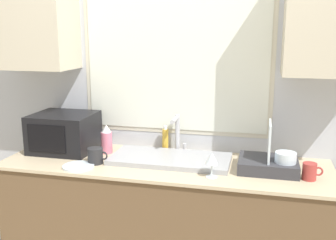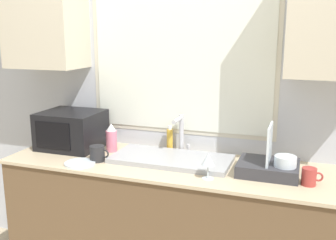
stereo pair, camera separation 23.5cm
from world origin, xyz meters
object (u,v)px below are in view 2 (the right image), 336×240
(dish_rack, at_px, (270,166))
(soap_bottle, at_px, (170,139))
(spray_bottle, at_px, (111,138))
(faucet, at_px, (181,131))
(microwave, at_px, (72,130))
(wine_glass, at_px, (208,160))
(mug_near_sink, at_px, (98,154))

(dish_rack, xyz_separation_m, soap_bottle, (-0.69, 0.26, 0.03))
(dish_rack, bearing_deg, spray_bottle, 174.40)
(faucet, height_order, dish_rack, dish_rack)
(microwave, relative_size, wine_glass, 2.77)
(spray_bottle, xyz_separation_m, soap_bottle, (0.37, 0.15, -0.02))
(mug_near_sink, bearing_deg, wine_glass, -5.35)
(faucet, relative_size, wine_glass, 1.76)
(microwave, distance_m, wine_glass, 1.08)
(faucet, distance_m, dish_rack, 0.65)
(mug_near_sink, relative_size, wine_glass, 0.88)
(spray_bottle, height_order, soap_bottle, spray_bottle)
(microwave, relative_size, mug_near_sink, 3.14)
(faucet, height_order, soap_bottle, faucet)
(microwave, xyz_separation_m, dish_rack, (1.36, -0.09, -0.08))
(spray_bottle, bearing_deg, wine_glass, -21.15)
(soap_bottle, bearing_deg, spray_bottle, -157.48)
(spray_bottle, xyz_separation_m, wine_glass, (0.74, -0.29, 0.01))
(mug_near_sink, bearing_deg, soap_bottle, 46.47)
(faucet, relative_size, dish_rack, 0.76)
(faucet, height_order, microwave, same)
(spray_bottle, height_order, mug_near_sink, spray_bottle)
(faucet, relative_size, microwave, 0.64)
(microwave, distance_m, spray_bottle, 0.30)
(faucet, height_order, mug_near_sink, faucet)
(wine_glass, bearing_deg, spray_bottle, 158.85)
(dish_rack, distance_m, mug_near_sink, 1.05)
(dish_rack, distance_m, soap_bottle, 0.74)
(microwave, distance_m, mug_near_sink, 0.38)
(microwave, bearing_deg, soap_bottle, 13.98)
(soap_bottle, bearing_deg, faucet, -21.82)
(spray_bottle, relative_size, mug_near_sink, 1.51)
(spray_bottle, relative_size, wine_glass, 1.33)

